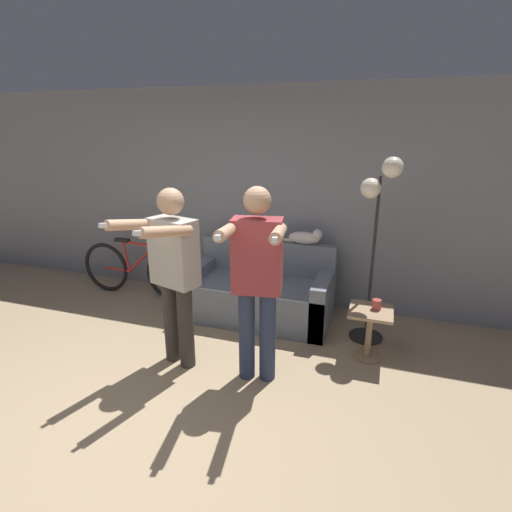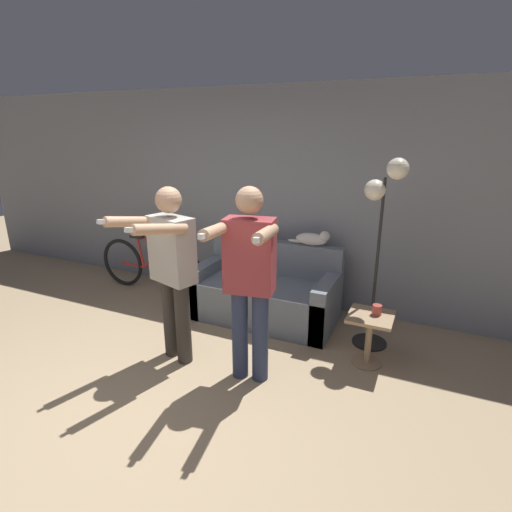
# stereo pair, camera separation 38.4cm
# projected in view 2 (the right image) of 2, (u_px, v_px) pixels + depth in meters

# --- Properties ---
(ground_plane) EXTENTS (16.00, 16.00, 0.00)m
(ground_plane) POSITION_uv_depth(u_px,v_px,m) (131.00, 414.00, 3.11)
(ground_plane) COLOR tan
(wall_back) EXTENTS (10.00, 0.05, 2.60)m
(wall_back) POSITION_uv_depth(u_px,v_px,m) (263.00, 198.00, 4.92)
(wall_back) COLOR gray
(wall_back) RESTS_ON ground_plane
(couch) EXTENTS (1.62, 0.80, 0.85)m
(couch) POSITION_uv_depth(u_px,v_px,m) (266.00, 294.00, 4.61)
(couch) COLOR slate
(couch) RESTS_ON ground_plane
(person_left) EXTENTS (0.62, 0.76, 1.65)m
(person_left) POSITION_uv_depth(u_px,v_px,m) (171.00, 264.00, 3.57)
(person_left) COLOR #38332D
(person_left) RESTS_ON ground_plane
(person_right) EXTENTS (0.55, 0.73, 1.70)m
(person_right) POSITION_uv_depth(u_px,v_px,m) (249.00, 275.00, 3.26)
(person_right) COLOR #2D3856
(person_right) RESTS_ON ground_plane
(cat) EXTENTS (0.50, 0.12, 0.18)m
(cat) POSITION_uv_depth(u_px,v_px,m) (313.00, 239.00, 4.49)
(cat) COLOR silver
(cat) RESTS_ON couch
(floor_lamp) EXTENTS (0.37, 0.35, 1.87)m
(floor_lamp) POSITION_uv_depth(u_px,v_px,m) (383.00, 211.00, 3.70)
(floor_lamp) COLOR black
(floor_lamp) RESTS_ON ground_plane
(side_table) EXTENTS (0.40, 0.40, 0.50)m
(side_table) POSITION_uv_depth(u_px,v_px,m) (369.00, 330.00, 3.67)
(side_table) COLOR #A38460
(side_table) RESTS_ON ground_plane
(cup) EXTENTS (0.09, 0.09, 0.09)m
(cup) POSITION_uv_depth(u_px,v_px,m) (377.00, 310.00, 3.63)
(cup) COLOR #B7473D
(cup) RESTS_ON side_table
(bicycle) EXTENTS (1.65, 0.07, 0.76)m
(bicycle) POSITION_uv_depth(u_px,v_px,m) (151.00, 266.00, 5.36)
(bicycle) COLOR black
(bicycle) RESTS_ON ground_plane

